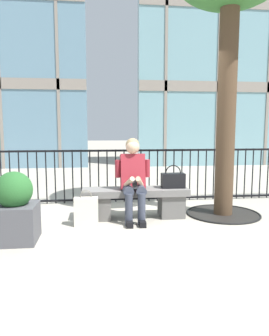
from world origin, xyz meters
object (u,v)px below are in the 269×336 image
at_px(handbag_on_bench, 173,180).
at_px(shopping_bag, 86,211).
at_px(seated_person_with_phone, 133,177).
at_px(planter, 15,209).
at_px(stone_bench, 135,200).

relative_size(handbag_on_bench, shopping_bag, 0.70).
bearing_deg(seated_person_with_phone, handbag_on_bench, 10.74).
bearing_deg(seated_person_with_phone, planter, -154.07).
distance_m(stone_bench, handbag_on_bench, 0.65).
height_order(stone_bench, seated_person_with_phone, seated_person_with_phone).
relative_size(seated_person_with_phone, handbag_on_bench, 3.45).
bearing_deg(seated_person_with_phone, shopping_bag, -163.66).
relative_size(handbag_on_bench, planter, 0.41).
distance_m(seated_person_with_phone, shopping_bag, 0.84).
xyz_separation_m(seated_person_with_phone, shopping_bag, (-0.68, -0.20, -0.44)).
bearing_deg(shopping_bag, seated_person_with_phone, 16.34).
distance_m(stone_bench, seated_person_with_phone, 0.40).
bearing_deg(planter, shopping_bag, 32.87).
bearing_deg(planter, stone_bench, 29.02).
height_order(handbag_on_bench, planter, planter).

